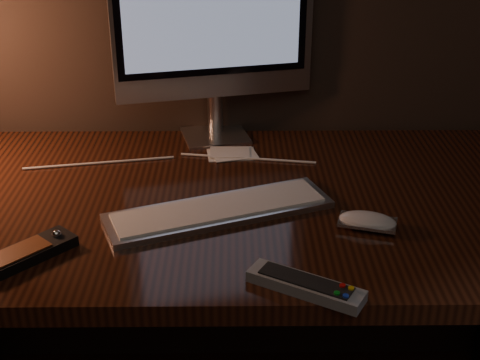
{
  "coord_description": "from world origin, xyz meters",
  "views": [
    {
      "loc": [
        -0.0,
        0.62,
        1.39
      ],
      "look_at": [
        0.01,
        1.73,
        0.85
      ],
      "focal_mm": 50.0,
      "sensor_mm": 36.0,
      "label": 1
    }
  ],
  "objects_px": {
    "monitor": "(213,19)",
    "media_remote": "(30,252)",
    "keyboard": "(219,210)",
    "desk": "(236,233)",
    "mouse": "(367,223)",
    "tv_remote": "(305,285)"
  },
  "relations": [
    {
      "from": "mouse",
      "to": "monitor",
      "type": "bearing_deg",
      "value": 140.12
    },
    {
      "from": "keyboard",
      "to": "desk",
      "type": "bearing_deg",
      "value": 55.21
    },
    {
      "from": "desk",
      "to": "mouse",
      "type": "distance_m",
      "value": 0.35
    },
    {
      "from": "keyboard",
      "to": "media_remote",
      "type": "distance_m",
      "value": 0.37
    },
    {
      "from": "monitor",
      "to": "keyboard",
      "type": "distance_m",
      "value": 0.49
    },
    {
      "from": "keyboard",
      "to": "media_remote",
      "type": "xyz_separation_m",
      "value": [
        -0.33,
        -0.16,
        0.0
      ]
    },
    {
      "from": "desk",
      "to": "monitor",
      "type": "relative_size",
      "value": 3.16
    },
    {
      "from": "keyboard",
      "to": "tv_remote",
      "type": "xyz_separation_m",
      "value": [
        0.15,
        -0.27,
        0.0
      ]
    },
    {
      "from": "desk",
      "to": "media_remote",
      "type": "height_order",
      "value": "media_remote"
    },
    {
      "from": "monitor",
      "to": "keyboard",
      "type": "xyz_separation_m",
      "value": [
        0.02,
        -0.4,
        -0.29
      ]
    },
    {
      "from": "media_remote",
      "to": "keyboard",
      "type": "bearing_deg",
      "value": -21.3
    },
    {
      "from": "monitor",
      "to": "tv_remote",
      "type": "distance_m",
      "value": 0.74
    },
    {
      "from": "monitor",
      "to": "mouse",
      "type": "xyz_separation_m",
      "value": [
        0.3,
        -0.46,
        -0.29
      ]
    },
    {
      "from": "keyboard",
      "to": "mouse",
      "type": "relative_size",
      "value": 4.14
    },
    {
      "from": "keyboard",
      "to": "media_remote",
      "type": "bearing_deg",
      "value": -175.8
    },
    {
      "from": "desk",
      "to": "monitor",
      "type": "height_order",
      "value": "monitor"
    },
    {
      "from": "desk",
      "to": "keyboard",
      "type": "relative_size",
      "value": 3.54
    },
    {
      "from": "keyboard",
      "to": "mouse",
      "type": "height_order",
      "value": "mouse"
    },
    {
      "from": "monitor",
      "to": "tv_remote",
      "type": "xyz_separation_m",
      "value": [
        0.16,
        -0.66,
        -0.29
      ]
    },
    {
      "from": "keyboard",
      "to": "mouse",
      "type": "bearing_deg",
      "value": -32.67
    },
    {
      "from": "keyboard",
      "to": "monitor",
      "type": "bearing_deg",
      "value": 71.41
    },
    {
      "from": "monitor",
      "to": "media_remote",
      "type": "bearing_deg",
      "value": -132.92
    }
  ]
}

